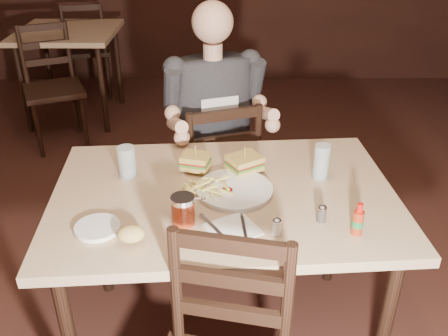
{
  "coord_description": "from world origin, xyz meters",
  "views": [
    {
      "loc": [
        0.21,
        -1.64,
        1.78
      ],
      "look_at": [
        0.22,
        0.02,
        0.85
      ],
      "focal_mm": 40.0,
      "sensor_mm": 36.0,
      "label": 1
    }
  ],
  "objects_px": {
    "bg_table": "(68,41)",
    "diner": "(216,97)",
    "main_table": "(224,209)",
    "dinner_plate": "(234,191)",
    "hot_sauce": "(358,219)",
    "side_plate": "(98,229)",
    "bg_chair_near": "(54,90)",
    "chair_far": "(214,175)",
    "syrup_dispenser": "(183,210)",
    "bg_chair_far": "(87,49)",
    "glass_right": "(321,162)",
    "glass_left": "(127,162)"
  },
  "relations": [
    {
      "from": "bg_chair_far",
      "to": "syrup_dispenser",
      "type": "bearing_deg",
      "value": 96.9
    },
    {
      "from": "bg_chair_far",
      "to": "syrup_dispenser",
      "type": "distance_m",
      "value": 3.49
    },
    {
      "from": "dinner_plate",
      "to": "syrup_dispenser",
      "type": "xyz_separation_m",
      "value": [
        -0.18,
        -0.2,
        0.05
      ]
    },
    {
      "from": "glass_right",
      "to": "syrup_dispenser",
      "type": "height_order",
      "value": "glass_right"
    },
    {
      "from": "hot_sauce",
      "to": "side_plate",
      "type": "relative_size",
      "value": 0.8
    },
    {
      "from": "chair_far",
      "to": "bg_chair_near",
      "type": "bearing_deg",
      "value": -64.14
    },
    {
      "from": "bg_table",
      "to": "glass_left",
      "type": "height_order",
      "value": "glass_left"
    },
    {
      "from": "main_table",
      "to": "glass_right",
      "type": "height_order",
      "value": "glass_right"
    },
    {
      "from": "bg_table",
      "to": "diner",
      "type": "height_order",
      "value": "diner"
    },
    {
      "from": "bg_table",
      "to": "bg_chair_near",
      "type": "distance_m",
      "value": 0.59
    },
    {
      "from": "hot_sauce",
      "to": "syrup_dispenser",
      "type": "bearing_deg",
      "value": 173.62
    },
    {
      "from": "bg_chair_near",
      "to": "hot_sauce",
      "type": "relative_size",
      "value": 7.61
    },
    {
      "from": "hot_sauce",
      "to": "side_plate",
      "type": "height_order",
      "value": "hot_sauce"
    },
    {
      "from": "bg_table",
      "to": "bg_chair_near",
      "type": "bearing_deg",
      "value": -90.0
    },
    {
      "from": "chair_far",
      "to": "side_plate",
      "type": "relative_size",
      "value": 6.0
    },
    {
      "from": "dinner_plate",
      "to": "bg_chair_far",
      "type": "bearing_deg",
      "value": 113.04
    },
    {
      "from": "bg_chair_near",
      "to": "syrup_dispenser",
      "type": "bearing_deg",
      "value": -85.29
    },
    {
      "from": "glass_left",
      "to": "side_plate",
      "type": "relative_size",
      "value": 0.86
    },
    {
      "from": "chair_far",
      "to": "bg_chair_far",
      "type": "height_order",
      "value": "bg_chair_far"
    },
    {
      "from": "chair_far",
      "to": "syrup_dispenser",
      "type": "height_order",
      "value": "chair_far"
    },
    {
      "from": "chair_far",
      "to": "syrup_dispenser",
      "type": "bearing_deg",
      "value": 66.42
    },
    {
      "from": "glass_right",
      "to": "hot_sauce",
      "type": "relative_size",
      "value": 1.19
    },
    {
      "from": "chair_far",
      "to": "side_plate",
      "type": "xyz_separation_m",
      "value": [
        -0.38,
        -0.92,
        0.32
      ]
    },
    {
      "from": "main_table",
      "to": "dinner_plate",
      "type": "distance_m",
      "value": 0.09
    },
    {
      "from": "main_table",
      "to": "diner",
      "type": "xyz_separation_m",
      "value": [
        -0.03,
        0.64,
        0.21
      ]
    },
    {
      "from": "main_table",
      "to": "hot_sauce",
      "type": "xyz_separation_m",
      "value": [
        0.44,
        -0.26,
        0.13
      ]
    },
    {
      "from": "glass_right",
      "to": "bg_table",
      "type": "bearing_deg",
      "value": 124.4
    },
    {
      "from": "glass_right",
      "to": "diner",
      "type": "bearing_deg",
      "value": 128.32
    },
    {
      "from": "diner",
      "to": "syrup_dispenser",
      "type": "relative_size",
      "value": 8.21
    },
    {
      "from": "glass_right",
      "to": "syrup_dispenser",
      "type": "xyz_separation_m",
      "value": [
        -0.53,
        -0.31,
        -0.02
      ]
    },
    {
      "from": "bg_table",
      "to": "bg_chair_far",
      "type": "xyz_separation_m",
      "value": [
        0.0,
        0.55,
        -0.23
      ]
    },
    {
      "from": "bg_table",
      "to": "side_plate",
      "type": "relative_size",
      "value": 5.42
    },
    {
      "from": "chair_far",
      "to": "syrup_dispenser",
      "type": "distance_m",
      "value": 0.97
    },
    {
      "from": "bg_table",
      "to": "diner",
      "type": "distance_m",
      "value": 2.27
    },
    {
      "from": "side_plate",
      "to": "syrup_dispenser",
      "type": "bearing_deg",
      "value": 7.2
    },
    {
      "from": "bg_chair_far",
      "to": "diner",
      "type": "xyz_separation_m",
      "value": [
        1.24,
        -2.44,
        0.46
      ]
    },
    {
      "from": "chair_far",
      "to": "dinner_plate",
      "type": "relative_size",
      "value": 3.18
    },
    {
      "from": "bg_chair_near",
      "to": "diner",
      "type": "height_order",
      "value": "diner"
    },
    {
      "from": "glass_right",
      "to": "side_plate",
      "type": "height_order",
      "value": "glass_right"
    },
    {
      "from": "main_table",
      "to": "hot_sauce",
      "type": "height_order",
      "value": "hot_sauce"
    },
    {
      "from": "bg_chair_near",
      "to": "syrup_dispenser",
      "type": "relative_size",
      "value": 8.45
    },
    {
      "from": "main_table",
      "to": "syrup_dispenser",
      "type": "bearing_deg",
      "value": -125.82
    },
    {
      "from": "bg_table",
      "to": "bg_chair_far",
      "type": "bearing_deg",
      "value": 90.0
    },
    {
      "from": "dinner_plate",
      "to": "glass_right",
      "type": "height_order",
      "value": "glass_right"
    },
    {
      "from": "glass_left",
      "to": "glass_right",
      "type": "bearing_deg",
      "value": -1.32
    },
    {
      "from": "chair_far",
      "to": "diner",
      "type": "relative_size",
      "value": 1.02
    },
    {
      "from": "hot_sauce",
      "to": "glass_right",
      "type": "bearing_deg",
      "value": 98.38
    },
    {
      "from": "diner",
      "to": "dinner_plate",
      "type": "xyz_separation_m",
      "value": [
        0.07,
        -0.64,
        -0.13
      ]
    },
    {
      "from": "dinner_plate",
      "to": "chair_far",
      "type": "bearing_deg",
      "value": 97.29
    },
    {
      "from": "dinner_plate",
      "to": "bg_table",
      "type": "bearing_deg",
      "value": 117.37
    }
  ]
}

